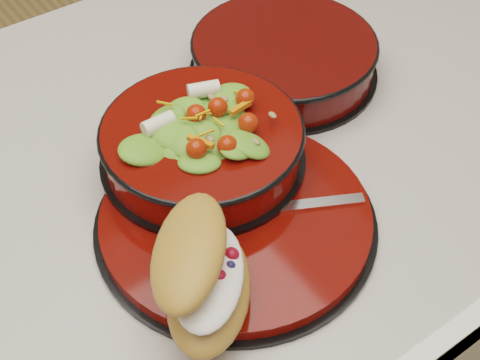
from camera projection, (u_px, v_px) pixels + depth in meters
island_counter at (210, 333)px, 1.13m from camera, size 1.24×0.74×0.90m
dinner_plate at (237, 218)px, 0.71m from camera, size 0.30×0.30×0.02m
salad_bowl at (202, 137)px, 0.73m from camera, size 0.23×0.23×0.10m
croissant at (205, 273)px, 0.60m from camera, size 0.15×0.17×0.08m
fork at (274, 208)px, 0.71m from camera, size 0.17×0.10×0.00m
extra_bowl at (284, 56)px, 0.88m from camera, size 0.25×0.25×0.05m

